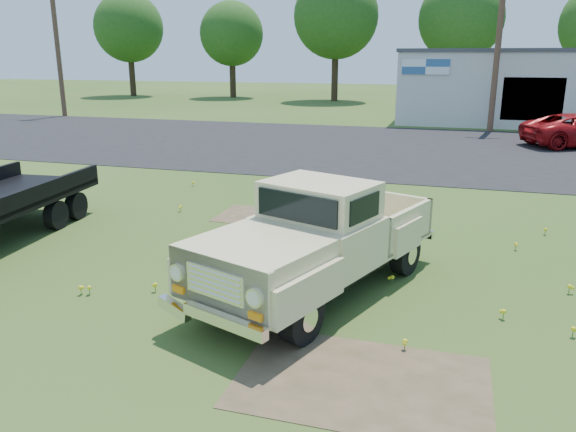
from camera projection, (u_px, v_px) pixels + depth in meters
The scene contains 12 objects.
ground at pixel (306, 277), 9.93m from camera, with size 140.00×140.00×0.00m, color #2A4C18.
asphalt_lot at pixel (397, 148), 23.74m from camera, with size 90.00×14.00×0.02m, color black.
dirt_patch_a at pixel (362, 382), 6.75m from camera, with size 3.00×2.00×0.01m, color #4B3F28.
dirt_patch_b at pixel (264, 216), 13.70m from camera, with size 2.20×1.60×0.01m, color #4B3F28.
commercial_building at pixel (526, 86), 32.54m from camera, with size 14.20×8.20×4.15m.
utility_pole_west at pixel (57, 42), 34.99m from camera, with size 1.60×0.30×9.00m.
utility_pole_mid at pixel (499, 38), 27.81m from camera, with size 1.60×0.30×9.00m.
treeline_a at pixel (129, 28), 52.75m from camera, with size 6.40×6.40×9.52m.
treeline_b at pixel (232, 34), 51.09m from camera, with size 5.76×5.76×8.57m.
treeline_c at pixel (336, 16), 46.59m from camera, with size 7.04×7.04×10.47m.
treeline_d at pixel (461, 19), 44.84m from camera, with size 6.72×6.72×10.00m.
vintage_pickup_truck at pixel (319, 238), 9.10m from camera, with size 2.01×5.17×1.88m, color #CBB888, non-canonical shape.
Camera 1 is at (2.36, -8.94, 3.78)m, focal length 35.00 mm.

